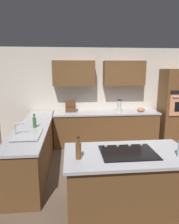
# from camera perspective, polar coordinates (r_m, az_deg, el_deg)

# --- Properties ---
(ground_plane) EXTENTS (14.00, 14.00, 0.00)m
(ground_plane) POSITION_cam_1_polar(r_m,az_deg,el_deg) (4.21, 10.17, -17.09)
(ground_plane) COLOR brown
(wall_back) EXTENTS (6.00, 0.44, 2.60)m
(wall_back) POSITION_cam_1_polar(r_m,az_deg,el_deg) (5.70, 4.54, 6.10)
(wall_back) COLOR silver
(wall_back) RESTS_ON ground
(lower_cabinets_back) EXTENTS (2.80, 0.60, 0.86)m
(lower_cabinets_back) POSITION_cam_1_polar(r_m,az_deg,el_deg) (5.58, 4.60, -4.74)
(lower_cabinets_back) COLOR brown
(lower_cabinets_back) RESTS_ON ground
(countertop_back) EXTENTS (2.84, 0.64, 0.04)m
(countertop_back) POSITION_cam_1_polar(r_m,az_deg,el_deg) (5.46, 4.68, -0.21)
(countertop_back) COLOR #B2B2B7
(countertop_back) RESTS_ON lower_cabinets_back
(lower_cabinets_side) EXTENTS (0.60, 2.90, 0.86)m
(lower_cabinets_side) POSITION_cam_1_polar(r_m,az_deg,el_deg) (4.45, -15.23, -9.56)
(lower_cabinets_side) COLOR brown
(lower_cabinets_side) RESTS_ON ground
(countertop_side) EXTENTS (0.64, 2.94, 0.04)m
(countertop_side) POSITION_cam_1_polar(r_m,az_deg,el_deg) (4.31, -15.56, -3.99)
(countertop_side) COLOR #B2B2B7
(countertop_side) RESTS_ON lower_cabinets_side
(island_base) EXTENTS (1.68, 0.86, 0.86)m
(island_base) POSITION_cam_1_polar(r_m,az_deg,el_deg) (3.12, 10.45, -19.22)
(island_base) COLOR brown
(island_base) RESTS_ON ground
(island_top) EXTENTS (1.76, 0.94, 0.04)m
(island_top) POSITION_cam_1_polar(r_m,az_deg,el_deg) (2.91, 10.80, -11.63)
(island_top) COLOR #B2B2B7
(island_top) RESTS_ON island_base
(wall_oven) EXTENTS (0.80, 0.66, 2.04)m
(wall_oven) POSITION_cam_1_polar(r_m,az_deg,el_deg) (6.08, 23.11, 1.47)
(wall_oven) COLOR brown
(wall_oven) RESTS_ON ground
(sink_unit) EXTENTS (0.46, 0.70, 0.23)m
(sink_unit) POSITION_cam_1_polar(r_m,az_deg,el_deg) (3.73, -17.30, -6.01)
(sink_unit) COLOR #515456
(sink_unit) RESTS_ON countertop_side
(cooktop) EXTENTS (0.76, 0.56, 0.03)m
(cooktop) POSITION_cam_1_polar(r_m,az_deg,el_deg) (2.91, 10.79, -11.09)
(cooktop) COLOR black
(cooktop) RESTS_ON island_top
(blender) EXTENTS (0.15, 0.15, 0.34)m
(blender) POSITION_cam_1_polar(r_m,az_deg,el_deg) (5.46, 8.40, 1.46)
(blender) COLOR beige
(blender) RESTS_ON countertop_back
(mixing_bowl) EXTENTS (0.21, 0.21, 0.11)m
(mixing_bowl) POSITION_cam_1_polar(r_m,az_deg,el_deg) (5.65, 14.29, 0.66)
(mixing_bowl) COLOR #CC724C
(mixing_bowl) RESTS_ON countertop_back
(spice_rack) EXTENTS (0.27, 0.11, 0.32)m
(spice_rack) POSITION_cam_1_polar(r_m,az_deg,el_deg) (5.42, -5.38, 1.64)
(spice_rack) COLOR brown
(spice_rack) RESTS_ON countertop_back
(dish_soap_bottle) EXTENTS (0.07, 0.07, 0.28)m
(dish_soap_bottle) POSITION_cam_1_polar(r_m,az_deg,el_deg) (4.14, -15.28, -2.75)
(dish_soap_bottle) COLOR #336B38
(dish_soap_bottle) RESTS_ON countertop_side
(oil_bottle) EXTENTS (0.07, 0.07, 0.30)m
(oil_bottle) POSITION_cam_1_polar(r_m,az_deg,el_deg) (2.64, -3.16, -10.63)
(oil_bottle) COLOR brown
(oil_bottle) RESTS_ON island_top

